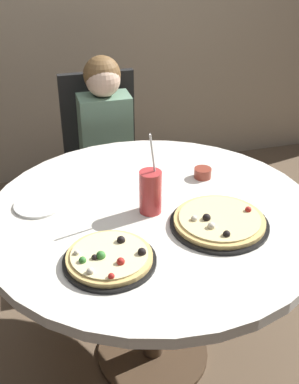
{
  "coord_description": "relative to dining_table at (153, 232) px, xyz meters",
  "views": [
    {
      "loc": [
        -0.43,
        -1.44,
        1.72
      ],
      "look_at": [
        0.0,
        0.05,
        0.8
      ],
      "focal_mm": 46.09,
      "sensor_mm": 36.0,
      "label": 1
    }
  ],
  "objects": [
    {
      "name": "ground_plane",
      "position": [
        0.0,
        0.0,
        -0.65
      ],
      "size": [
        8.0,
        8.0,
        0.0
      ],
      "primitive_type": "plane",
      "color": "brown"
    },
    {
      "name": "dining_table",
      "position": [
        0.0,
        0.0,
        0.0
      ],
      "size": [
        1.22,
        1.22,
        0.75
      ],
      "color": "silver",
      "rests_on": "ground_plane"
    },
    {
      "name": "chair_wooden",
      "position": [
        0.0,
        0.97,
        -0.12
      ],
      "size": [
        0.41,
        0.41,
        0.95
      ],
      "color": "black",
      "rests_on": "ground_plane"
    },
    {
      "name": "diner_child",
      "position": [
        -0.0,
        0.79,
        -0.17
      ],
      "size": [
        0.26,
        0.41,
        1.08
      ],
      "color": "#3F4766",
      "rests_on": "ground_plane"
    },
    {
      "name": "pizza_veggie",
      "position": [
        0.19,
        -0.16,
        0.11
      ],
      "size": [
        0.34,
        0.34,
        0.05
      ],
      "color": "black",
      "rests_on": "dining_table"
    },
    {
      "name": "pizza_cheese",
      "position": [
        -0.21,
        -0.25,
        0.11
      ],
      "size": [
        0.29,
        0.29,
        0.05
      ],
      "color": "black",
      "rests_on": "dining_table"
    },
    {
      "name": "soda_cup",
      "position": [
        -0.01,
        0.0,
        0.18
      ],
      "size": [
        0.08,
        0.08,
        0.31
      ],
      "color": "#B73333",
      "rests_on": "dining_table"
    },
    {
      "name": "sauce_bowl",
      "position": [
        0.26,
        0.18,
        0.12
      ],
      "size": [
        0.07,
        0.07,
        0.04
      ],
      "primitive_type": "cylinder",
      "color": "brown",
      "rests_on": "dining_table"
    },
    {
      "name": "plate_small",
      "position": [
        -0.4,
        0.15,
        0.1
      ],
      "size": [
        0.18,
        0.18,
        0.01
      ],
      "primitive_type": "cylinder",
      "color": "white",
      "rests_on": "dining_table"
    }
  ]
}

